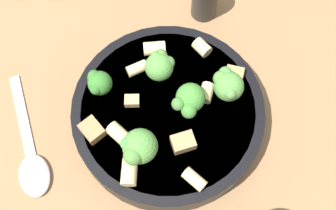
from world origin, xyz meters
TOP-DOWN VIEW (x-y plane):
  - ground_plane at (0.00, 0.00)m, footprint 2.00×2.00m
  - pasta_bowl at (0.00, 0.00)m, footprint 0.22×0.22m
  - broccoli_floret_0 at (-0.03, 0.03)m, footprint 0.03×0.03m
  - broccoli_floret_1 at (0.02, 0.01)m, footprint 0.03×0.04m
  - broccoli_floret_2 at (-0.00, -0.06)m, footprint 0.04×0.04m
  - broccoli_floret_3 at (-0.08, -0.02)m, footprint 0.03×0.03m
  - broccoli_floret_4 at (0.05, 0.05)m, footprint 0.04×0.03m
  - rigatoni_0 at (-0.05, 0.03)m, footprint 0.02×0.03m
  - rigatoni_1 at (-0.05, 0.06)m, footprint 0.03×0.03m
  - rigatoni_2 at (-0.03, -0.05)m, footprint 0.03×0.02m
  - rigatoni_3 at (-0.00, 0.09)m, footprint 0.02×0.02m
  - rigatoni_4 at (0.06, -0.06)m, footprint 0.03×0.02m
  - rigatoni_5 at (0.03, 0.03)m, footprint 0.02×0.02m
  - rigatoni_6 at (-0.00, -0.09)m, footprint 0.03×0.03m
  - chicken_chunk_0 at (0.03, -0.03)m, footprint 0.03×0.03m
  - chicken_chunk_1 at (-0.04, -0.01)m, footprint 0.02×0.02m
  - chicken_chunk_2 at (0.05, 0.07)m, footprint 0.02×0.02m
  - chicken_chunk_3 at (-0.06, -0.07)m, footprint 0.03×0.03m
  - spoon at (-0.12, -0.12)m, footprint 0.13×0.13m

SIDE VIEW (x-z plane):
  - ground_plane at x=0.00m, z-range 0.00..0.00m
  - spoon at x=-0.12m, z-range 0.00..0.01m
  - pasta_bowl at x=0.00m, z-range 0.00..0.04m
  - chicken_chunk_1 at x=-0.04m, z-range 0.04..0.05m
  - chicken_chunk_2 at x=0.05m, z-range 0.04..0.05m
  - rigatoni_0 at x=-0.05m, z-range 0.04..0.05m
  - rigatoni_4 at x=0.06m, z-range 0.04..0.05m
  - chicken_chunk_3 at x=-0.06m, z-range 0.04..0.05m
  - chicken_chunk_0 at x=0.03m, z-range 0.04..0.05m
  - rigatoni_5 at x=0.03m, z-range 0.04..0.05m
  - rigatoni_3 at x=0.00m, z-range 0.04..0.05m
  - rigatoni_2 at x=-0.03m, z-range 0.04..0.06m
  - rigatoni_1 at x=-0.05m, z-range 0.04..0.06m
  - rigatoni_6 at x=0.00m, z-range 0.04..0.06m
  - broccoli_floret_3 at x=-0.08m, z-range 0.04..0.07m
  - broccoli_floret_1 at x=0.02m, z-range 0.04..0.08m
  - broccoli_floret_0 at x=-0.03m, z-range 0.04..0.09m
  - broccoli_floret_4 at x=0.05m, z-range 0.04..0.09m
  - broccoli_floret_2 at x=0.00m, z-range 0.04..0.09m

